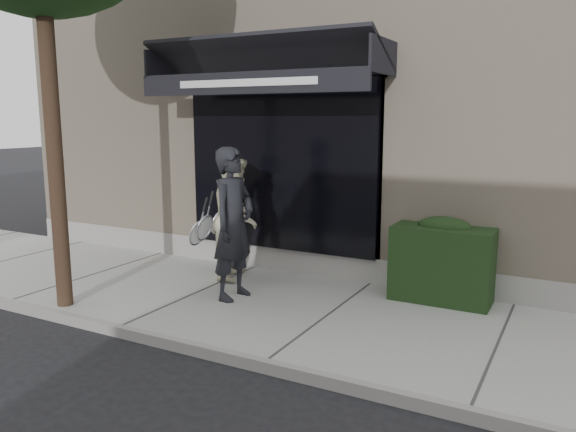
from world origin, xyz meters
The scene contains 7 objects.
ground centered at (0.00, 0.00, 0.00)m, with size 80.00×80.00×0.00m, color black.
sidewalk centered at (0.00, 0.00, 0.06)m, with size 20.00×3.00×0.12m, color gray.
curb centered at (0.00, -1.55, 0.07)m, with size 20.00×0.10×0.14m, color gray.
building_facade centered at (-0.01, 4.96, 2.74)m, with size 14.30×8.04×5.64m.
hedge centered at (1.10, 1.25, 0.66)m, with size 1.30×0.70×1.14m.
pedestrian_front centered at (-1.41, 0.01, 1.14)m, with size 0.70×0.88×2.05m.
pedestrian_back centered at (-1.94, 0.89, 1.05)m, with size 0.95×1.08×1.86m.
Camera 1 is at (2.72, -6.13, 2.55)m, focal length 35.00 mm.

